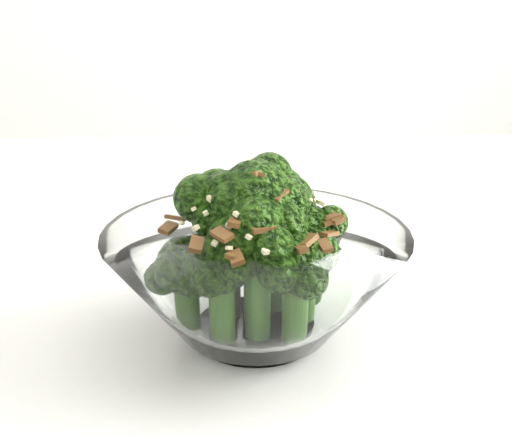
{
  "coord_description": "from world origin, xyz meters",
  "views": [
    {
      "loc": [
        0.12,
        -0.6,
        0.99
      ],
      "look_at": [
        0.15,
        -0.18,
        0.83
      ],
      "focal_mm": 50.0,
      "sensor_mm": 36.0,
      "label": 1
    }
  ],
  "objects": [
    {
      "name": "broccoli_dish",
      "position": [
        0.15,
        -0.18,
        0.8
      ],
      "size": [
        0.2,
        0.2,
        0.12
      ],
      "color": "white",
      "rests_on": "table"
    },
    {
      "name": "table",
      "position": [
        0.1,
        -0.03,
        0.68
      ],
      "size": [
        1.22,
        0.83,
        0.75
      ],
      "color": "white",
      "rests_on": "ground"
    }
  ]
}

